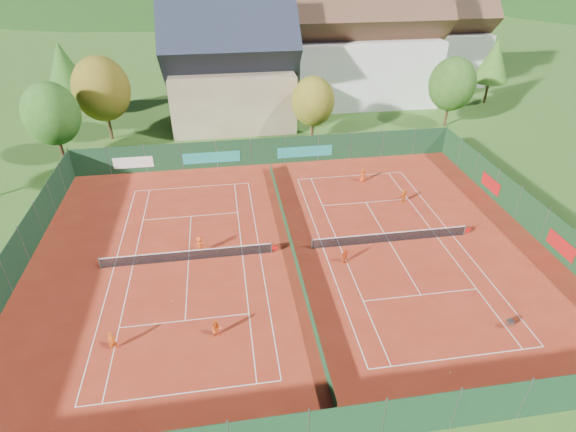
# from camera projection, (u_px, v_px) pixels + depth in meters

# --- Properties ---
(ground) EXTENTS (600.00, 600.00, 0.00)m
(ground) POSITION_uv_depth(u_px,v_px,m) (292.00, 251.00, 35.29)
(ground) COLOR #2F591B
(ground) RESTS_ON ground
(clay_pad) EXTENTS (40.00, 32.00, 0.01)m
(clay_pad) POSITION_uv_depth(u_px,v_px,m) (292.00, 251.00, 35.28)
(clay_pad) COLOR #A02A17
(clay_pad) RESTS_ON ground
(court_markings_left) EXTENTS (11.03, 23.83, 0.00)m
(court_markings_left) POSITION_uv_depth(u_px,v_px,m) (189.00, 260.00, 34.24)
(court_markings_left) COLOR white
(court_markings_left) RESTS_ON ground
(court_markings_right) EXTENTS (11.03, 23.83, 0.00)m
(court_markings_right) POSITION_uv_depth(u_px,v_px,m) (389.00, 242.00, 36.30)
(court_markings_right) COLOR white
(court_markings_right) RESTS_ON ground
(tennis_net_left) EXTENTS (13.30, 0.10, 1.02)m
(tennis_net_left) POSITION_uv_depth(u_px,v_px,m) (190.00, 255.00, 34.00)
(tennis_net_left) COLOR #59595B
(tennis_net_left) RESTS_ON ground
(tennis_net_right) EXTENTS (13.30, 0.10, 1.02)m
(tennis_net_right) POSITION_uv_depth(u_px,v_px,m) (392.00, 237.00, 36.06)
(tennis_net_right) COLOR #59595B
(tennis_net_right) RESTS_ON ground
(court_divider) EXTENTS (0.03, 28.80, 1.00)m
(court_divider) POSITION_uv_depth(u_px,v_px,m) (292.00, 246.00, 35.01)
(court_divider) COLOR #13361C
(court_divider) RESTS_ON ground
(fence_north) EXTENTS (40.00, 0.10, 3.00)m
(fence_north) POSITION_uv_depth(u_px,v_px,m) (264.00, 152.00, 47.83)
(fence_north) COLOR #13351C
(fence_north) RESTS_ON ground
(fence_south) EXTENTS (40.00, 0.04, 3.00)m
(fence_south) POSITION_uv_depth(u_px,v_px,m) (346.00, 426.00, 21.09)
(fence_south) COLOR #14391F
(fence_south) RESTS_ON ground
(fence_west) EXTENTS (0.04, 32.00, 3.00)m
(fence_west) POSITION_uv_depth(u_px,v_px,m) (15.00, 259.00, 31.91)
(fence_west) COLOR #143720
(fence_west) RESTS_ON ground
(fence_east) EXTENTS (0.09, 32.00, 3.00)m
(fence_east) POSITION_uv_depth(u_px,v_px,m) (530.00, 214.00, 37.11)
(fence_east) COLOR #14371A
(fence_east) RESTS_ON ground
(chalet) EXTENTS (16.20, 12.00, 16.00)m
(chalet) POSITION_uv_depth(u_px,v_px,m) (231.00, 70.00, 56.49)
(chalet) COLOR tan
(chalet) RESTS_ON ground
(hotel_block_a) EXTENTS (21.60, 11.00, 17.25)m
(hotel_block_a) POSITION_uv_depth(u_px,v_px,m) (363.00, 49.00, 63.56)
(hotel_block_a) COLOR silver
(hotel_block_a) RESTS_ON ground
(hotel_block_b) EXTENTS (17.28, 10.00, 15.50)m
(hotel_block_b) POSITION_uv_depth(u_px,v_px,m) (432.00, 40.00, 72.47)
(hotel_block_b) COLOR silver
(hotel_block_b) RESTS_ON ground
(tree_west_front) EXTENTS (5.72, 5.72, 8.69)m
(tree_west_front) POSITION_uv_depth(u_px,v_px,m) (51.00, 114.00, 46.33)
(tree_west_front) COLOR #4B2C1B
(tree_west_front) RESTS_ON ground
(tree_west_mid) EXTENTS (6.44, 6.44, 9.78)m
(tree_west_mid) POSITION_uv_depth(u_px,v_px,m) (102.00, 89.00, 51.51)
(tree_west_mid) COLOR #432F18
(tree_west_mid) RESTS_ON ground
(tree_west_back) EXTENTS (5.60, 5.60, 10.00)m
(tree_west_back) POSITION_uv_depth(u_px,v_px,m) (64.00, 68.00, 57.08)
(tree_west_back) COLOR #432C17
(tree_west_back) RESTS_ON ground
(tree_center) EXTENTS (5.01, 5.01, 7.60)m
(tree_center) POSITION_uv_depth(u_px,v_px,m) (313.00, 101.00, 51.97)
(tree_center) COLOR #4A2E1A
(tree_center) RESTS_ON ground
(tree_east_front) EXTENTS (5.72, 5.72, 8.69)m
(tree_east_front) POSITION_uv_depth(u_px,v_px,m) (452.00, 84.00, 55.60)
(tree_east_front) COLOR #4A331A
(tree_east_front) RESTS_ON ground
(tree_east_mid) EXTENTS (5.04, 5.04, 9.00)m
(tree_east_mid) POSITION_uv_depth(u_px,v_px,m) (494.00, 61.00, 63.23)
(tree_east_mid) COLOR #443018
(tree_east_mid) RESTS_ON ground
(tree_east_back) EXTENTS (7.15, 7.15, 10.86)m
(tree_east_back) POSITION_uv_depth(u_px,v_px,m) (418.00, 46.00, 68.54)
(tree_east_back) COLOR #402B16
(tree_east_back) RESTS_ON ground
(mountain_backdrop) EXTENTS (820.00, 530.00, 242.00)m
(mountain_backdrop) POSITION_uv_depth(u_px,v_px,m) (276.00, 61.00, 255.51)
(mountain_backdrop) COLOR black
(mountain_backdrop) RESTS_ON ground
(ball_hopper) EXTENTS (0.34, 0.34, 0.80)m
(ball_hopper) POSITION_uv_depth(u_px,v_px,m) (510.00, 322.00, 28.02)
(ball_hopper) COLOR slate
(ball_hopper) RESTS_ON ground
(loose_ball_0) EXTENTS (0.07, 0.07, 0.07)m
(loose_ball_0) POSITION_uv_depth(u_px,v_px,m) (172.00, 301.00, 30.41)
(loose_ball_0) COLOR #CCD833
(loose_ball_0) RESTS_ON ground
(loose_ball_1) EXTENTS (0.07, 0.07, 0.07)m
(loose_ball_1) POSITION_uv_depth(u_px,v_px,m) (450.00, 373.00, 25.42)
(loose_ball_1) COLOR #CCD833
(loose_ball_1) RESTS_ON ground
(loose_ball_2) EXTENTS (0.07, 0.07, 0.07)m
(loose_ball_2) POSITION_uv_depth(u_px,v_px,m) (302.00, 231.00, 37.61)
(loose_ball_2) COLOR #CCD833
(loose_ball_2) RESTS_ON ground
(player_left_near) EXTENTS (0.57, 0.46, 1.35)m
(player_left_near) POSITION_uv_depth(u_px,v_px,m) (112.00, 341.00, 26.55)
(player_left_near) COLOR #D65513
(player_left_near) RESTS_ON ground
(player_left_mid) EXTENTS (0.66, 0.53, 1.32)m
(player_left_mid) POSITION_uv_depth(u_px,v_px,m) (217.00, 329.00, 27.38)
(player_left_mid) COLOR #E65314
(player_left_mid) RESTS_ON ground
(player_left_far) EXTENTS (1.06, 0.74, 1.49)m
(player_left_far) POSITION_uv_depth(u_px,v_px,m) (200.00, 245.00, 34.72)
(player_left_far) COLOR #E64814
(player_left_far) RESTS_ON ground
(player_right_near) EXTENTS (0.83, 0.58, 1.30)m
(player_right_near) POSITION_uv_depth(u_px,v_px,m) (345.00, 256.00, 33.65)
(player_right_near) COLOR #DB4413
(player_right_near) RESTS_ON ground
(player_right_far_a) EXTENTS (0.78, 0.63, 1.39)m
(player_right_far_a) POSITION_uv_depth(u_px,v_px,m) (363.00, 175.00, 44.83)
(player_right_far_a) COLOR #CC4112
(player_right_far_a) RESTS_ON ground
(player_right_far_b) EXTENTS (1.28, 1.03, 1.36)m
(player_right_far_b) POSITION_uv_depth(u_px,v_px,m) (404.00, 196.00, 41.38)
(player_right_far_b) COLOR orange
(player_right_far_b) RESTS_ON ground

